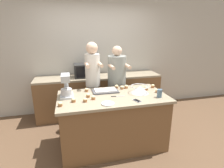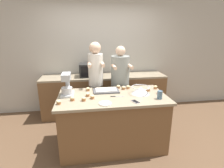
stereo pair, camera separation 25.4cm
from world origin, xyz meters
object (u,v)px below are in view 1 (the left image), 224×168
(cupcake_9, at_px, (60,104))
(cupcake_11, at_px, (126,87))
(cupcake_6, at_px, (88,95))
(cupcake_7, at_px, (93,97))
(cupcake_2, at_px, (146,88))
(drinking_glass, at_px, (160,93))
(knife, at_px, (117,96))
(cupcake_4, at_px, (122,87))
(cupcake_0, at_px, (117,86))
(cupcake_8, at_px, (157,91))
(person_right, at_px, (117,85))
(microwave_oven, at_px, (86,70))
(cupcake_1, at_px, (87,90))
(person_left, at_px, (93,83))
(cell_phone, at_px, (137,101))
(cupcake_3, at_px, (73,100))
(stand_mixer, at_px, (66,87))
(mixing_bowl, at_px, (140,89))
(small_plate, at_px, (108,104))
(cupcake_5, at_px, (153,86))
(baking_tray, at_px, (105,91))
(cupcake_10, at_px, (85,100))

(cupcake_9, relative_size, cupcake_11, 1.00)
(cupcake_6, xyz_separation_m, cupcake_7, (0.07, -0.11, 0.00))
(cupcake_2, bearing_deg, drinking_glass, -82.96)
(knife, height_order, cupcake_4, cupcake_4)
(cupcake_0, bearing_deg, drinking_glass, -48.43)
(cupcake_8, distance_m, cupcake_11, 0.56)
(person_right, xyz_separation_m, microwave_oven, (-0.56, 0.56, 0.22))
(cupcake_1, bearing_deg, microwave_oven, 84.66)
(person_left, xyz_separation_m, cell_phone, (0.51, -1.01, -0.02))
(cupcake_3, relative_size, cupcake_8, 1.00)
(person_right, distance_m, cupcake_2, 0.69)
(stand_mixer, height_order, cupcake_9, stand_mixer)
(mixing_bowl, height_order, knife, mixing_bowl)
(cupcake_2, bearing_deg, cupcake_11, 150.93)
(knife, relative_size, cupcake_1, 3.49)
(cell_phone, xyz_separation_m, cupcake_0, (-0.13, 0.67, 0.03))
(person_left, distance_m, cupcake_4, 0.62)
(person_left, height_order, cupcake_8, person_left)
(small_plate, distance_m, cupcake_4, 0.72)
(person_right, xyz_separation_m, stand_mixer, (-0.98, -0.56, 0.21))
(cupcake_1, relative_size, cupcake_2, 1.00)
(person_left, height_order, stand_mixer, person_left)
(cupcake_3, xyz_separation_m, cupcake_5, (1.44, 0.35, 0.00))
(stand_mixer, distance_m, cupcake_6, 0.36)
(stand_mixer, xyz_separation_m, drinking_glass, (1.41, -0.38, -0.10))
(mixing_bowl, height_order, cupcake_11, mixing_bowl)
(knife, bearing_deg, cupcake_11, 52.61)
(person_left, relative_size, cupcake_7, 27.01)
(cupcake_0, bearing_deg, cell_phone, -78.92)
(stand_mixer, distance_m, drinking_glass, 1.46)
(baking_tray, height_order, cell_phone, baking_tray)
(cupcake_5, height_order, cupcake_8, same)
(cupcake_9, height_order, cupcake_11, same)
(baking_tray, relative_size, drinking_glass, 3.41)
(cupcake_7, bearing_deg, small_plate, -53.32)
(drinking_glass, xyz_separation_m, cupcake_3, (-1.31, 0.12, -0.03))
(cupcake_3, distance_m, cupcake_10, 0.17)
(cell_phone, height_order, knife, cell_phone)
(cupcake_2, bearing_deg, cupcake_5, 29.66)
(drinking_glass, bearing_deg, cupcake_8, 69.89)
(stand_mixer, relative_size, cupcake_9, 5.72)
(baking_tray, relative_size, cupcake_6, 6.86)
(mixing_bowl, distance_m, drinking_glass, 0.34)
(knife, bearing_deg, baking_tray, 115.87)
(microwave_oven, height_order, cell_phone, microwave_oven)
(knife, xyz_separation_m, cupcake_3, (-0.67, -0.06, 0.03))
(knife, xyz_separation_m, cupcake_10, (-0.51, -0.10, 0.03))
(cupcake_4, xyz_separation_m, cupcake_5, (0.57, -0.05, 0.00))
(cupcake_4, bearing_deg, knife, -119.20)
(cupcake_6, bearing_deg, cupcake_7, -58.60)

